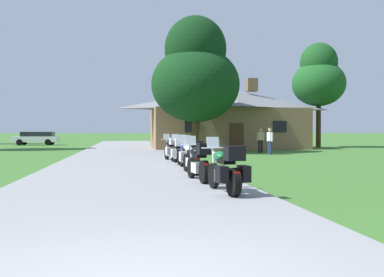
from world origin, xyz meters
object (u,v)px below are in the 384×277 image
(motorcycle_black_fifth_in_row, at_px, (178,151))
(bystander_white_shirt_beside_signpost, at_px, (270,140))
(motorcycle_green_nearest_to_camera, at_px, (226,170))
(motorcycle_black_farthest_in_row, at_px, (171,150))
(motorcycle_blue_fourth_in_row, at_px, (187,154))
(tree_by_lodge_front, at_px, (195,74))
(tree_right_of_lodge, at_px, (319,78))
(motorcycle_black_second_in_row, at_px, (199,162))
(bystander_tan_shirt_near_lodge, at_px, (260,139))
(parked_white_suv_far_left, at_px, (36,138))
(motorcycle_white_third_in_row, at_px, (192,157))

(motorcycle_black_fifth_in_row, height_order, bystander_white_shirt_beside_signpost, bystander_white_shirt_beside_signpost)
(motorcycle_green_nearest_to_camera, relative_size, motorcycle_black_farthest_in_row, 1.00)
(motorcycle_green_nearest_to_camera, xyz_separation_m, motorcycle_blue_fourth_in_row, (0.02, 6.60, 0.00))
(motorcycle_green_nearest_to_camera, height_order, tree_by_lodge_front, tree_by_lodge_front)
(motorcycle_blue_fourth_in_row, relative_size, tree_right_of_lodge, 0.22)
(motorcycle_black_farthest_in_row, bearing_deg, motorcycle_black_second_in_row, -98.52)
(motorcycle_black_fifth_in_row, bearing_deg, bystander_white_shirt_beside_signpost, 46.44)
(tree_right_of_lodge, bearing_deg, motorcycle_green_nearest_to_camera, -119.05)
(motorcycle_black_farthest_in_row, xyz_separation_m, bystander_tan_shirt_near_lodge, (6.98, 7.82, 0.32))
(motorcycle_green_nearest_to_camera, distance_m, parked_white_suv_far_left, 39.26)
(tree_right_of_lodge, bearing_deg, motorcycle_black_farthest_in_row, -133.13)
(bystander_white_shirt_beside_signpost, relative_size, parked_white_suv_far_left, 0.36)
(motorcycle_blue_fourth_in_row, bearing_deg, motorcycle_black_second_in_row, -97.39)
(motorcycle_green_nearest_to_camera, height_order, motorcycle_white_third_in_row, same)
(motorcycle_black_fifth_in_row, bearing_deg, motorcycle_black_farthest_in_row, 91.24)
(motorcycle_white_third_in_row, distance_m, motorcycle_black_fifth_in_row, 4.26)
(motorcycle_blue_fourth_in_row, bearing_deg, motorcycle_green_nearest_to_camera, -94.25)
(motorcycle_black_second_in_row, xyz_separation_m, motorcycle_white_third_in_row, (0.13, 2.15, 0.00))
(motorcycle_black_second_in_row, distance_m, tree_by_lodge_front, 17.82)
(motorcycle_black_fifth_in_row, bearing_deg, tree_by_lodge_front, 75.36)
(motorcycle_black_second_in_row, distance_m, parked_white_suv_far_left, 36.81)
(bystander_tan_shirt_near_lodge, bearing_deg, tree_right_of_lodge, -133.20)
(motorcycle_white_third_in_row, distance_m, motorcycle_black_farthest_in_row, 6.22)
(motorcycle_blue_fourth_in_row, xyz_separation_m, motorcycle_black_fifth_in_row, (-0.05, 2.31, 0.00))
(bystander_tan_shirt_near_lodge, height_order, parked_white_suv_far_left, bystander_tan_shirt_near_lodge)
(motorcycle_white_third_in_row, relative_size, motorcycle_black_farthest_in_row, 1.00)
(motorcycle_green_nearest_to_camera, distance_m, bystander_white_shirt_beside_signpost, 17.69)
(motorcycle_black_farthest_in_row, height_order, parked_white_suv_far_left, parked_white_suv_far_left)
(motorcycle_black_farthest_in_row, distance_m, tree_by_lodge_front, 10.16)
(bystander_white_shirt_beside_signpost, relative_size, tree_by_lodge_front, 0.18)
(motorcycle_blue_fourth_in_row, xyz_separation_m, motorcycle_black_farthest_in_row, (-0.14, 4.28, 0.00))
(motorcycle_green_nearest_to_camera, xyz_separation_m, bystander_tan_shirt_near_lodge, (6.86, 18.70, 0.32))
(motorcycle_green_nearest_to_camera, relative_size, motorcycle_black_fifth_in_row, 1.00)
(motorcycle_blue_fourth_in_row, bearing_deg, tree_right_of_lodge, 49.68)
(motorcycle_green_nearest_to_camera, bearing_deg, tree_right_of_lodge, 54.89)
(motorcycle_green_nearest_to_camera, relative_size, motorcycle_black_second_in_row, 1.00)
(motorcycle_white_third_in_row, xyz_separation_m, parked_white_suv_far_left, (-11.52, 32.85, 0.16))
(motorcycle_black_second_in_row, bearing_deg, motorcycle_white_third_in_row, 80.69)
(tree_by_lodge_front, bearing_deg, bystander_white_shirt_beside_signpost, -36.04)
(motorcycle_black_farthest_in_row, bearing_deg, parked_white_suv_far_left, 105.50)
(motorcycle_white_third_in_row, bearing_deg, bystander_tan_shirt_near_lodge, 59.26)
(tree_by_lodge_front, bearing_deg, parked_white_suv_far_left, 127.93)
(motorcycle_black_second_in_row, bearing_deg, motorcycle_green_nearest_to_camera, -90.82)
(motorcycle_green_nearest_to_camera, bearing_deg, motorcycle_black_fifth_in_row, 84.10)
(motorcycle_blue_fourth_in_row, bearing_deg, motorcycle_white_third_in_row, -97.16)
(motorcycle_black_fifth_in_row, distance_m, bystander_tan_shirt_near_lodge, 11.97)
(motorcycle_blue_fourth_in_row, bearing_deg, bystander_tan_shirt_near_lodge, 56.49)
(tree_right_of_lodge, bearing_deg, motorcycle_white_third_in_row, -124.01)
(motorcycle_white_third_in_row, relative_size, tree_by_lodge_front, 0.22)
(bystander_white_shirt_beside_signpost, height_order, parked_white_suv_far_left, bystander_white_shirt_beside_signpost)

